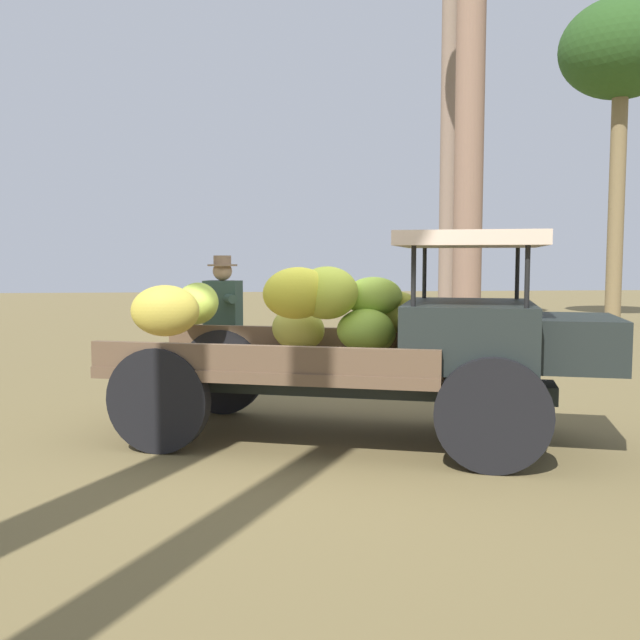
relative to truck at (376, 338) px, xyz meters
The scene contains 4 objects.
ground_plane 0.99m from the truck, 154.65° to the right, with size 60.00×60.00×0.00m, color brown.
truck is the anchor object (origin of this frame).
farmer 2.29m from the truck, 129.64° to the left, with size 0.56×0.52×1.71m.
forest_tree_7 14.62m from the truck, 53.12° to the left, with size 3.04×3.04×8.07m.
Camera 1 is at (-0.88, -6.24, 1.67)m, focal length 39.72 mm.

